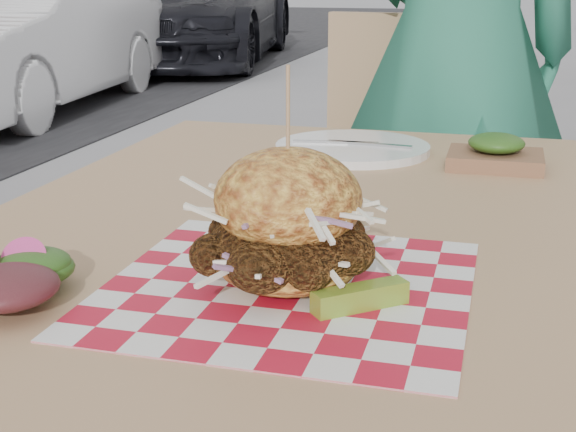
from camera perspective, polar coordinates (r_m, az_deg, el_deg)
name	(u,v)px	position (r m, az deg, el deg)	size (l,w,h in m)	color
diner	(457,49)	(1.99, 11.93, 11.56)	(0.64, 0.42, 1.75)	#29785D
car_white	(23,39)	(6.61, -18.32, 11.88)	(1.16, 3.33, 1.10)	white
car_dark	(198,5)	(9.88, -6.43, 14.71)	(1.84, 4.52, 1.31)	black
patio_table	(296,271)	(1.07, 0.58, -3.93)	(0.80, 1.20, 0.75)	tan
patio_chair	(401,174)	(2.09, 8.02, 2.98)	(0.45, 0.46, 0.95)	tan
paper_liner	(288,286)	(0.81, 0.00, -5.00)	(0.36, 0.36, 0.00)	red
sandwich	(288,228)	(0.79, 0.00, -0.83)	(0.19, 0.19, 0.22)	gold
pickle_spear	(360,297)	(0.76, 5.16, -5.76)	(0.10, 0.02, 0.02)	#8FAB31
side_salad	(1,282)	(0.83, -19.73, -4.46)	(0.14, 0.13, 0.05)	#3F1419
place_setting	(352,148)	(1.41, 4.60, 4.84)	(0.27, 0.27, 0.02)	white
kraft_tray	(496,154)	(1.34, 14.55, 4.32)	(0.15, 0.12, 0.06)	brown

